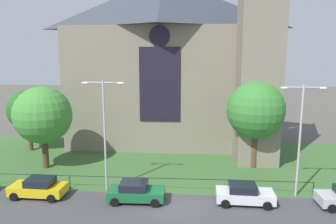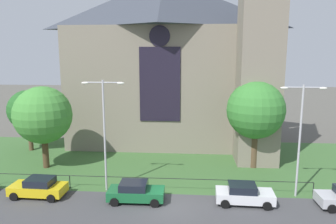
{
  "view_description": "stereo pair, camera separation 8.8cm",
  "coord_description": "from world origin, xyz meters",
  "views": [
    {
      "loc": [
        1.32,
        -21.55,
        10.9
      ],
      "look_at": [
        -0.81,
        8.0,
        5.52
      ],
      "focal_mm": 33.98,
      "sensor_mm": 36.0,
      "label": 1
    },
    {
      "loc": [
        1.41,
        -21.54,
        10.9
      ],
      "look_at": [
        -0.81,
        8.0,
        5.52
      ],
      "focal_mm": 33.98,
      "sensor_mm": 36.0,
      "label": 2
    }
  ],
  "objects": [
    {
      "name": "grass_verge",
      "position": [
        0.0,
        8.0,
        0.0
      ],
      "size": [
        120.0,
        20.0,
        0.01
      ],
      "primitive_type": "cube",
      "color": "#3D6633",
      "rests_on": "ground"
    },
    {
      "name": "iron_railing",
      "position": [
        -2.02,
        2.5,
        0.96
      ],
      "size": [
        26.04,
        0.07,
        1.13
      ],
      "color": "black",
      "rests_on": "ground"
    },
    {
      "name": "streetlamp_far",
      "position": [
        9.61,
        2.4,
        5.5
      ],
      "size": [
        3.37,
        0.26,
        8.71
      ],
      "color": "#B2B2B7",
      "rests_on": "ground"
    },
    {
      "name": "road_asphalt",
      "position": [
        0.0,
        -2.0,
        0.0
      ],
      "size": [
        120.0,
        8.0,
        0.01
      ],
      "primitive_type": "cube",
      "color": "#424244",
      "rests_on": "ground"
    },
    {
      "name": "tree_right_near",
      "position": [
        7.51,
        8.8,
        5.65
      ],
      "size": [
        5.52,
        5.52,
        8.46
      ],
      "color": "brown",
      "rests_on": "ground"
    },
    {
      "name": "streetlamp_near",
      "position": [
        -5.42,
        2.4,
        5.65
      ],
      "size": [
        3.37,
        0.26,
        8.98
      ],
      "color": "#B2B2B7",
      "rests_on": "ground"
    },
    {
      "name": "ground",
      "position": [
        0.0,
        10.0,
        0.0
      ],
      "size": [
        160.0,
        160.0,
        0.0
      ],
      "primitive_type": "plane",
      "color": "#56544C"
    },
    {
      "name": "church_building",
      "position": [
        -1.25,
        17.89,
        10.27
      ],
      "size": [
        23.2,
        16.2,
        26.0
      ],
      "color": "gray",
      "rests_on": "ground"
    },
    {
      "name": "parked_car_white",
      "position": [
        5.37,
        0.82,
        0.74
      ],
      "size": [
        4.26,
        2.13,
        1.51
      ],
      "rotation": [
        0.0,
        0.0,
        -0.03
      ],
      "color": "silver",
      "rests_on": "ground"
    },
    {
      "name": "parked_car_yellow",
      "position": [
        -10.35,
        0.83,
        0.74
      ],
      "size": [
        4.26,
        2.13,
        1.51
      ],
      "rotation": [
        0.0,
        0.0,
        3.11
      ],
      "color": "gold",
      "rests_on": "ground"
    },
    {
      "name": "parked_car_green",
      "position": [
        -2.69,
        0.58,
        0.74
      ],
      "size": [
        4.23,
        2.08,
        1.51
      ],
      "rotation": [
        0.0,
        0.0,
        0.02
      ],
      "color": "#196033",
      "rests_on": "ground"
    },
    {
      "name": "tree_left_near",
      "position": [
        -12.69,
        7.14,
        5.21
      ],
      "size": [
        5.48,
        5.48,
        7.97
      ],
      "color": "#4C3823",
      "rests_on": "ground"
    },
    {
      "name": "tree_left_far",
      "position": [
        -17.01,
        12.55,
        4.68
      ],
      "size": [
        4.55,
        4.55,
        6.98
      ],
      "color": "brown",
      "rests_on": "ground"
    }
  ]
}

